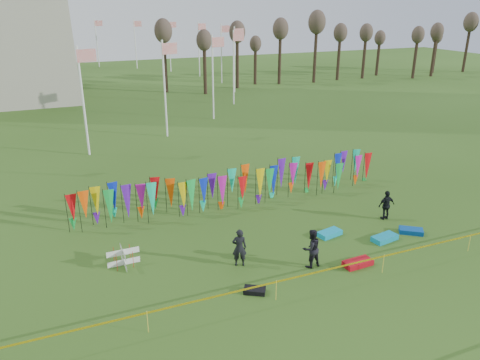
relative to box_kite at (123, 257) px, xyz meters
name	(u,v)px	position (x,y,z in m)	size (l,w,h in m)	color
ground	(305,276)	(6.97, -3.86, -0.40)	(160.00, 160.00, 0.00)	#2A4A14
banner_row	(238,183)	(7.25, 4.35, 0.82)	(18.64, 0.64, 2.11)	black
caution_tape_near	(314,274)	(6.75, -4.86, 0.38)	(26.00, 0.02, 0.90)	#FFE005
tree_line	(349,36)	(38.97, 40.14, 5.77)	(53.92, 1.92, 7.84)	#34261A
box_kite	(123,257)	(0.00, 0.00, 0.00)	(0.72, 0.72, 0.81)	red
person_left	(239,248)	(4.73, -1.93, 0.48)	(0.64, 0.47, 1.76)	black
person_mid	(311,248)	(7.59, -3.21, 0.48)	(0.86, 0.53, 1.77)	black
person_right	(386,205)	(13.71, -0.59, 0.41)	(0.95, 0.54, 1.62)	black
kite_bag_turquoise	(330,233)	(9.94, -1.07, -0.28)	(1.22, 0.61, 0.24)	#0DA0CC
kite_bag_blue	(411,231)	(13.87, -2.41, -0.28)	(1.14, 0.60, 0.24)	#09469F
kite_bag_red	(358,263)	(9.55, -3.95, -0.28)	(1.32, 0.60, 0.24)	red
kite_bag_black	(255,290)	(4.50, -4.10, -0.30)	(0.86, 0.50, 0.20)	black
kite_bag_teal	(385,238)	(12.15, -2.53, -0.28)	(1.31, 0.63, 0.25)	#0D93B9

